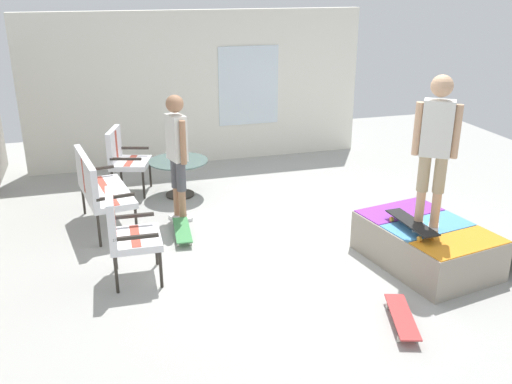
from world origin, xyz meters
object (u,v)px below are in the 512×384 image
(skateboard_by_bench, at_px, (182,230))
(skateboard_on_ramp, at_px, (412,223))
(patio_bench, at_px, (97,185))
(patio_chair_by_wall, at_px, (124,229))
(person_skater, at_px, (436,142))
(person_watching, at_px, (177,149))
(skateboard_spare, at_px, (402,317))
(patio_chair_near_house, at_px, (123,155))
(patio_table, at_px, (179,171))
(skate_ramp, at_px, (428,244))

(skateboard_by_bench, relative_size, skateboard_on_ramp, 1.01)
(patio_bench, xyz_separation_m, patio_chair_by_wall, (-1.53, -0.25, -0.00))
(patio_chair_by_wall, height_order, person_skater, person_skater)
(person_watching, relative_size, skateboard_spare, 2.14)
(skateboard_by_bench, bearing_deg, patio_chair_by_wall, 141.05)
(patio_chair_near_house, distance_m, patio_table, 0.91)
(patio_bench, distance_m, skateboard_on_ramp, 4.02)
(patio_bench, relative_size, skateboard_spare, 1.61)
(patio_chair_near_house, relative_size, person_skater, 0.58)
(skateboard_by_bench, height_order, skateboard_on_ramp, skateboard_on_ramp)
(patio_bench, height_order, patio_table, patio_bench)
(patio_chair_by_wall, relative_size, patio_table, 1.13)
(patio_chair_near_house, height_order, patio_chair_by_wall, same)
(skate_ramp, distance_m, skateboard_on_ramp, 0.45)
(patio_chair_near_house, relative_size, person_watching, 0.58)
(patio_table, bearing_deg, skateboard_on_ramp, -144.93)
(person_watching, distance_m, skateboard_spare, 3.67)
(patio_chair_by_wall, xyz_separation_m, skateboard_on_ramp, (-0.65, -3.13, -0.03))
(skate_ramp, height_order, patio_chair_near_house, patio_chair_near_house)
(skate_ramp, height_order, person_watching, person_watching)
(skateboard_on_ramp, bearing_deg, person_watching, 47.20)
(patio_chair_near_house, height_order, patio_table, patio_chair_near_house)
(patio_chair_by_wall, bearing_deg, patio_bench, 9.16)
(skateboard_spare, xyz_separation_m, skateboard_on_ramp, (0.99, -0.63, 0.50))
(skate_ramp, distance_m, skateboard_by_bench, 3.08)
(patio_chair_near_house, relative_size, skateboard_on_ramp, 1.26)
(patio_table, height_order, person_skater, person_skater)
(patio_bench, relative_size, person_skater, 0.76)
(patio_bench, xyz_separation_m, person_watching, (-0.04, -1.07, 0.42))
(skate_ramp, xyz_separation_m, skateboard_on_ramp, (-0.07, 0.30, 0.33))
(skateboard_spare, bearing_deg, patio_bench, 40.88)
(skate_ramp, relative_size, skateboard_by_bench, 2.40)
(skateboard_on_ramp, bearing_deg, patio_chair_by_wall, 78.23)
(skate_ramp, relative_size, patio_chair_near_house, 1.91)
(patio_bench, bearing_deg, person_skater, -122.00)
(patio_chair_near_house, height_order, skateboard_on_ramp, patio_chair_near_house)
(person_skater, distance_m, skateboard_by_bench, 3.34)
(skate_ramp, height_order, person_skater, person_skater)
(skateboard_by_bench, bearing_deg, patio_chair_near_house, 17.84)
(patio_chair_by_wall, xyz_separation_m, patio_table, (2.43, -0.97, -0.21))
(patio_chair_near_house, bearing_deg, skateboard_spare, -152.34)
(patio_chair_near_house, distance_m, patio_chair_by_wall, 2.81)
(person_watching, bearing_deg, skateboard_by_bench, 173.77)
(patio_table, xyz_separation_m, skateboard_by_bench, (-1.49, 0.20, -0.32))
(patio_table, distance_m, person_watching, 1.15)
(patio_chair_by_wall, height_order, skateboard_spare, patio_chair_by_wall)
(patio_table, bearing_deg, patio_bench, 126.76)
(person_watching, bearing_deg, patio_table, -8.57)
(patio_bench, distance_m, person_watching, 1.15)
(patio_chair_by_wall, xyz_separation_m, person_watching, (1.49, -0.82, 0.42))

